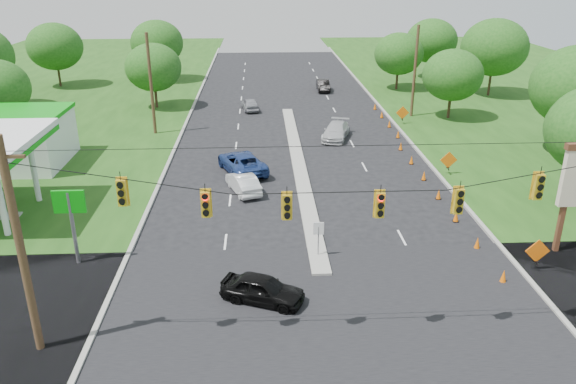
{
  "coord_description": "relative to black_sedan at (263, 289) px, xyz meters",
  "views": [
    {
      "loc": [
        -2.96,
        -20.13,
        14.48
      ],
      "look_at": [
        -1.47,
        8.4,
        2.8
      ],
      "focal_mm": 35.0,
      "sensor_mm": 36.0,
      "label": 1
    }
  ],
  "objects": [
    {
      "name": "work_sign_0",
      "position": [
        13.77,
        2.04,
        0.43
      ],
      "size": [
        1.27,
        0.58,
        1.37
      ],
      "color": "black",
      "rests_on": "ground"
    },
    {
      "name": "cone_4",
      "position": [
        11.73,
        15.04,
        -0.31
      ],
      "size": [
        0.32,
        0.32,
        0.7
      ],
      "primitive_type": "cone",
      "color": "orange",
      "rests_on": "ground"
    },
    {
      "name": "cone_5",
      "position": [
        11.73,
        18.54,
        -0.31
      ],
      "size": [
        0.32,
        0.32,
        0.7
      ],
      "primitive_type": "cone",
      "color": "orange",
      "rests_on": "ground"
    },
    {
      "name": "cone_9",
      "position": [
        12.33,
        32.54,
        -0.31
      ],
      "size": [
        0.32,
        0.32,
        0.7
      ],
      "primitive_type": "cone",
      "color": "orange",
      "rests_on": "ground"
    },
    {
      "name": "white_sedan",
      "position": [
        -1.18,
        13.47,
        -0.0
      ],
      "size": [
        2.65,
        4.25,
        1.32
      ],
      "primitive_type": "imported",
      "rotation": [
        0.0,
        0.0,
        3.48
      ],
      "color": "silver",
      "rests_on": "ground"
    },
    {
      "name": "silver_car_far",
      "position": [
        6.75,
        25.62,
        0.04
      ],
      "size": [
        3.32,
        5.19,
        1.4
      ],
      "primitive_type": "imported",
      "rotation": [
        0.0,
        0.0,
        -0.31
      ],
      "color": "#BABBBD",
      "rests_on": "ground"
    },
    {
      "name": "median",
      "position": [
        2.97,
        19.04,
        -0.66
      ],
      "size": [
        1.0,
        34.0,
        0.18
      ],
      "primitive_type": "cube",
      "color": "gray",
      "rests_on": "ground"
    },
    {
      "name": "work_sign_2",
      "position": [
        13.77,
        30.04,
        0.43
      ],
      "size": [
        1.27,
        0.58,
        1.37
      ],
      "color": "black",
      "rests_on": "ground"
    },
    {
      "name": "blue_pickup",
      "position": [
        -1.35,
        17.43,
        0.11
      ],
      "size": [
        4.29,
        6.08,
        1.54
      ],
      "primitive_type": "imported",
      "rotation": [
        0.0,
        0.0,
        3.49
      ],
      "color": "navy",
      "rests_on": "ground"
    },
    {
      "name": "cone_6",
      "position": [
        11.73,
        22.04,
        -0.31
      ],
      "size": [
        0.32,
        0.32,
        0.7
      ],
      "primitive_type": "cone",
      "color": "orange",
      "rests_on": "ground"
    },
    {
      "name": "tree_10",
      "position": [
        26.97,
        42.04,
        4.92
      ],
      "size": [
        7.56,
        7.56,
        8.82
      ],
      "color": "black",
      "rests_on": "ground"
    },
    {
      "name": "signal_span",
      "position": [
        2.92,
        -2.96,
        4.31
      ],
      "size": [
        25.6,
        0.32,
        9.0
      ],
      "color": "#422D1C",
      "rests_on": "ground"
    },
    {
      "name": "dark_car_receding",
      "position": [
        7.84,
        45.71,
        0.01
      ],
      "size": [
        1.49,
        4.13,
        1.35
      ],
      "primitive_type": "imported",
      "rotation": [
        0.0,
        0.0,
        -0.01
      ],
      "color": "black",
      "rests_on": "ground"
    },
    {
      "name": "median_sign",
      "position": [
        2.97,
        4.04,
        0.8
      ],
      "size": [
        0.55,
        0.06,
        2.05
      ],
      "color": "gray",
      "rests_on": "ground"
    },
    {
      "name": "cone_10",
      "position": [
        12.33,
        36.04,
        -0.31
      ],
      "size": [
        0.32,
        0.32,
        0.7
      ],
      "primitive_type": "cone",
      "color": "orange",
      "rests_on": "ground"
    },
    {
      "name": "cone_7",
      "position": [
        12.33,
        25.54,
        -0.31
      ],
      "size": [
        0.32,
        0.32,
        0.7
      ],
      "primitive_type": "cone",
      "color": "orange",
      "rests_on": "ground"
    },
    {
      "name": "cone_1",
      "position": [
        11.73,
        4.54,
        -0.31
      ],
      "size": [
        0.32,
        0.32,
        0.7
      ],
      "primitive_type": "cone",
      "color": "orange",
      "rests_on": "ground"
    },
    {
      "name": "black_sedan",
      "position": [
        0.0,
        0.0,
        0.0
      ],
      "size": [
        4.19,
        2.92,
        1.32
      ],
      "primitive_type": "imported",
      "rotation": [
        0.0,
        0.0,
        1.18
      ],
      "color": "black",
      "rests_on": "ground"
    },
    {
      "name": "tree_12",
      "position": [
        16.97,
        46.04,
        3.67
      ],
      "size": [
        5.88,
        5.88,
        6.86
      ],
      "color": "black",
      "rests_on": "ground"
    },
    {
      "name": "cone_0",
      "position": [
        11.73,
        1.04,
        -0.31
      ],
      "size": [
        0.32,
        0.32,
        0.7
      ],
      "primitive_type": "cone",
      "color": "orange",
      "rests_on": "ground"
    },
    {
      "name": "tree_4",
      "position": [
        -25.03,
        50.04,
        4.3
      ],
      "size": [
        6.72,
        6.72,
        7.84
      ],
      "color": "black",
      "rests_on": "ground"
    },
    {
      "name": "cross_street",
      "position": [
        2.97,
        -1.96,
        -0.66
      ],
      "size": [
        160.0,
        14.0,
        0.02
      ],
      "primitive_type": "cube",
      "color": "black",
      "rests_on": "ground"
    },
    {
      "name": "tree_9",
      "position": [
        18.97,
        32.04,
        3.67
      ],
      "size": [
        5.88,
        5.88,
        6.86
      ],
      "color": "black",
      "rests_on": "ground"
    },
    {
      "name": "cone_3",
      "position": [
        11.73,
        11.54,
        -0.31
      ],
      "size": [
        0.32,
        0.32,
        0.7
      ],
      "primitive_type": "cone",
      "color": "orange",
      "rests_on": "ground"
    },
    {
      "name": "cone_2",
      "position": [
        11.73,
        8.04,
        -0.31
      ],
      "size": [
        0.32,
        0.32,
        0.7
      ],
      "primitive_type": "cone",
      "color": "orange",
      "rests_on": "ground"
    },
    {
      "name": "work_sign_1",
      "position": [
        13.77,
        16.04,
        0.43
      ],
      "size": [
        1.27,
        0.58,
        1.37
      ],
      "color": "black",
      "rests_on": "ground"
    },
    {
      "name": "silver_car_oncoming",
      "position": [
        -0.96,
        36.41,
        -0.02
      ],
      "size": [
        2.14,
        3.99,
        1.29
      ],
      "primitive_type": "imported",
      "rotation": [
        0.0,
        0.0,
        3.31
      ],
      "color": "gray",
      "rests_on": "ground"
    },
    {
      "name": "utility_pole_far_right",
      "position": [
        15.47,
        33.04,
        3.84
      ],
      "size": [
        0.28,
        0.28,
        9.0
      ],
      "primitive_type": "cylinder",
      "color": "#422D1C",
      "rests_on": "ground"
    },
    {
      "name": "curb_left",
      "position": [
        -7.13,
        28.04,
        -0.66
      ],
      "size": [
        0.25,
        110.0,
        0.16
      ],
      "primitive_type": "cube",
      "color": "gray",
      "rests_on": "ground"
    },
    {
      "name": "utility_pole_far_left",
      "position": [
        -9.53,
        28.04,
        3.84
      ],
      "size": [
        0.28,
        0.28,
        9.0
      ],
      "primitive_type": "cylinder",
      "color": "#422D1C",
      "rests_on": "ground"
    },
    {
      "name": "tree_6",
      "position": [
        -13.03,
        53.04,
        4.3
      ],
      "size": [
        6.72,
        6.72,
        7.84
      ],
      "color": "black",
      "rests_on": "ground"
    },
    {
      "name": "tree_5",
      "position": [
        -11.03,
        38.04,
        3.67
      ],
      "size": [
        5.88,
        5.88,
        6.86
      ],
      "color": "black",
      "rests_on": "ground"
    },
    {
      "name": "curb_right",
      "position": [
        13.07,
        28.04,
        -0.66
      ],
      "size": [
        0.25,
        110.0,
        0.16
      ],
      "primitive_type": "cube",
      "color": "gray",
      "rests_on": "ground"
    },
    {
      "name": "cone_8",
      "position": [
        12.33,
        29.04,
        -0.31
      ],
      "size": [
        0.32,
        0.32,
        0.7
      ],
      "primitive_type": "cone",
      "color": "orange",
      "rests_on": "ground"
    },
    {
      "name": "ground",
      "position": [
        2.97,
        -1.96,
        -0.66
      ],
      "size": [
        160.0,
        160.0,
        0.0
      ],
      "primitive_type": "plane",
      "color": "black",
      "rests_on": "ground"
    },
    {
      "name": "tree_11",
      "position": [
        22.97,
        53.04,
        4.3
      ],
      "size": [
        6.72,
        6.72,
        7.84
      ],
      "color": "black",
      "rests_on": "ground"
    }
  ]
}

